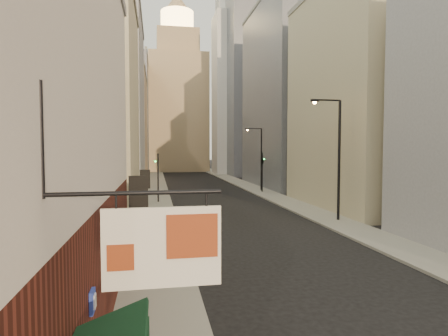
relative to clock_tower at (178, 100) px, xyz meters
The scene contains 15 objects.
sidewalk_left 41.32m from the clock_tower, 98.46° to the right, with size 3.00×140.00×0.15m, color gray.
sidewalk_right 41.64m from the clock_tower, 78.54° to the right, with size 3.00×140.00×0.15m, color gray.
left_bldg_beige 67.60m from the clock_tower, 99.46° to the right, with size 8.00×12.00×16.00m, color #BBB28B.
left_bldg_grey 51.76m from the clock_tower, 102.41° to the right, with size 8.00×16.00×20.00m, color gray.
left_bldg_tan 35.05m from the clock_tower, 108.97° to the right, with size 8.00×18.00×17.00m, color tan.
left_bldg_wingrid 17.23m from the clock_tower, 132.51° to the right, with size 8.00×20.00×24.00m, color gray.
right_bldg_beige 63.81m from the clock_tower, 78.16° to the right, with size 8.00×16.00×20.00m, color #BBB28B.
right_bldg_wingrid 44.21m from the clock_tower, 72.80° to the right, with size 8.00×20.00×26.00m, color gray.
highrise 24.93m from the clock_tower, 36.38° to the right, with size 21.00×23.00×51.20m.
clock_tower is the anchor object (origin of this frame).
white_tower 17.83m from the clock_tower, 51.84° to the right, with size 8.00×8.00×41.50m.
streetlamp_mid 69.77m from the clock_tower, 83.59° to the right, with size 2.39×0.25×9.11m.
streetlamp_far 50.13m from the clock_tower, 81.02° to the right, with size 2.08×0.72×8.10m.
traffic_light_left 58.07m from the clock_tower, 95.44° to the right, with size 0.57×0.48×5.00m.
traffic_light_right 51.93m from the clock_tower, 81.49° to the right, with size 0.64×0.62×5.00m.
Camera 1 is at (-6.58, -2.07, 5.49)m, focal length 30.00 mm.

